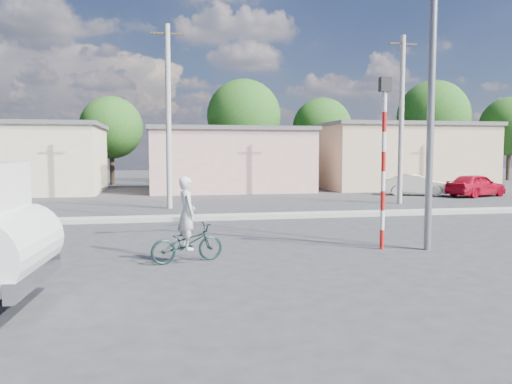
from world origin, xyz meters
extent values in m
plane|color=#2C2C2F|center=(0.00, 0.00, 0.00)|extent=(120.00, 120.00, 0.00)
cube|color=#99968E|center=(0.00, 8.00, 0.08)|extent=(40.00, 0.80, 0.16)
cylinder|color=silver|center=(-4.72, -2.14, 1.01)|extent=(1.33, 2.27, 1.17)
cube|color=silver|center=(-4.30, -2.18, 0.59)|extent=(0.32, 2.30, 0.30)
imported|color=#152927|center=(-1.80, 0.89, 0.44)|extent=(1.77, 1.00, 0.88)
imported|color=silver|center=(-1.80, 0.89, 0.82)|extent=(0.54, 0.68, 1.65)
imported|color=beige|center=(12.12, 16.13, 0.61)|extent=(3.88, 2.70, 1.21)
imported|color=#B3081F|center=(15.00, 14.73, 0.64)|extent=(4.07, 2.69, 1.29)
cylinder|color=red|center=(3.20, 1.50, 0.25)|extent=(0.11, 0.11, 0.50)
cylinder|color=white|center=(3.20, 1.50, 0.75)|extent=(0.11, 0.11, 0.50)
cylinder|color=red|center=(3.20, 1.50, 1.25)|extent=(0.11, 0.11, 0.50)
cylinder|color=white|center=(3.20, 1.50, 1.75)|extent=(0.11, 0.11, 0.50)
cylinder|color=red|center=(3.20, 1.50, 2.25)|extent=(0.11, 0.11, 0.50)
cylinder|color=white|center=(3.20, 1.50, 2.75)|extent=(0.11, 0.11, 0.50)
cylinder|color=red|center=(3.20, 1.50, 3.25)|extent=(0.11, 0.11, 0.50)
cylinder|color=white|center=(3.20, 1.50, 3.75)|extent=(0.11, 0.11, 0.50)
cube|color=black|center=(3.20, 1.50, 4.18)|extent=(0.28, 0.18, 0.36)
cylinder|color=slate|center=(4.30, 1.20, 4.50)|extent=(0.18, 0.18, 9.00)
cube|color=tan|center=(2.00, 22.00, 1.90)|extent=(10.00, 7.00, 3.80)
cube|color=#59595B|center=(2.00, 22.00, 3.92)|extent=(10.30, 7.30, 0.24)
cube|color=tan|center=(14.00, 22.00, 2.10)|extent=(11.00, 7.00, 4.20)
cube|color=#59595B|center=(14.00, 22.00, 4.32)|extent=(11.30, 7.30, 0.24)
cylinder|color=#38281E|center=(-6.00, 29.00, 1.74)|extent=(0.36, 0.36, 3.47)
sphere|color=#306E21|center=(-6.00, 29.00, 4.34)|extent=(4.71, 4.71, 4.71)
cylinder|color=#38281E|center=(4.00, 28.00, 2.10)|extent=(0.36, 0.36, 4.20)
sphere|color=#306E21|center=(4.00, 28.00, 5.25)|extent=(5.70, 5.70, 5.70)
cylinder|color=#38281E|center=(11.00, 30.00, 1.82)|extent=(0.36, 0.36, 3.64)
sphere|color=#306E21|center=(11.00, 30.00, 4.55)|extent=(4.94, 4.94, 4.94)
cylinder|color=#38281E|center=(20.00, 28.00, 2.18)|extent=(0.36, 0.36, 4.37)
sphere|color=#306E21|center=(20.00, 28.00, 5.46)|extent=(5.93, 5.93, 5.93)
cylinder|color=#38281E|center=(28.00, 29.00, 1.90)|extent=(0.36, 0.36, 3.81)
sphere|color=#306E21|center=(28.00, 29.00, 4.76)|extent=(5.17, 5.17, 5.17)
cylinder|color=#99968E|center=(-2.00, 12.00, 4.00)|extent=(0.24, 0.24, 8.00)
cube|color=#38281E|center=(-2.00, 12.00, 7.60)|extent=(1.40, 0.08, 0.08)
cylinder|color=#99968E|center=(9.00, 12.00, 4.00)|extent=(0.24, 0.24, 8.00)
cube|color=#38281E|center=(9.00, 12.00, 7.60)|extent=(1.40, 0.08, 0.08)
camera|label=1|loc=(-2.35, -10.33, 2.49)|focal=35.00mm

